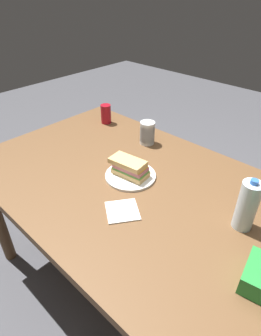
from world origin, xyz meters
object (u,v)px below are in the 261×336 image
(paper_plate, at_px, (130,176))
(soda_can_red, at_px, (106,114))
(plastic_cup_stack, at_px, (147,133))
(sandwich, at_px, (130,167))
(water_bottle_tall, at_px, (247,206))
(dining_table, at_px, (144,202))

(paper_plate, xyz_separation_m, soda_can_red, (0.53, -0.33, 0.06))
(paper_plate, height_order, plastic_cup_stack, plastic_cup_stack)
(sandwich, distance_m, soda_can_red, 0.63)
(water_bottle_tall, xyz_separation_m, plastic_cup_stack, (0.69, -0.25, -0.04))
(dining_table, bearing_deg, plastic_cup_stack, -51.18)
(paper_plate, distance_m, soda_can_red, 0.63)
(dining_table, distance_m, paper_plate, 0.14)
(paper_plate, bearing_deg, soda_can_red, -31.90)
(paper_plate, relative_size, plastic_cup_stack, 1.86)
(dining_table, bearing_deg, sandwich, -9.47)
(sandwich, relative_size, water_bottle_tall, 0.87)
(sandwich, bearing_deg, water_bottle_tall, -173.50)
(water_bottle_tall, bearing_deg, sandwich, 6.50)
(soda_can_red, bearing_deg, dining_table, 151.08)
(soda_can_red, relative_size, plastic_cup_stack, 0.93)
(paper_plate, height_order, water_bottle_tall, water_bottle_tall)
(soda_can_red, bearing_deg, paper_plate, 148.10)
(paper_plate, distance_m, sandwich, 0.05)
(sandwich, bearing_deg, paper_plate, -146.11)
(paper_plate, xyz_separation_m, water_bottle_tall, (-0.53, -0.06, 0.10))
(soda_can_red, distance_m, water_bottle_tall, 1.10)
(paper_plate, distance_m, plastic_cup_stack, 0.35)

